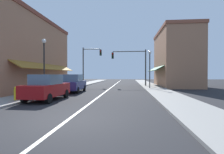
% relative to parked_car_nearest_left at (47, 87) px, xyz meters
% --- Properties ---
extents(ground_plane, '(80.00, 80.00, 0.00)m').
position_rel_parked_car_nearest_left_xyz_m(ground_plane, '(3.24, 12.82, -0.88)').
color(ground_plane, black).
extents(sidewalk_left, '(2.60, 56.00, 0.12)m').
position_rel_parked_car_nearest_left_xyz_m(sidewalk_left, '(-2.26, 12.82, -0.82)').
color(sidewalk_left, gray).
rests_on(sidewalk_left, ground).
extents(sidewalk_right, '(2.60, 56.00, 0.12)m').
position_rel_parked_car_nearest_left_xyz_m(sidewalk_right, '(8.74, 12.82, -0.82)').
color(sidewalk_right, gray).
rests_on(sidewalk_right, ground).
extents(lane_center_stripe, '(0.14, 52.00, 0.01)m').
position_rel_parked_car_nearest_left_xyz_m(lane_center_stripe, '(3.24, 12.82, -0.88)').
color(lane_center_stripe, silver).
rests_on(lane_center_stripe, ground).
extents(storefront_left_block, '(7.13, 14.20, 8.05)m').
position_rel_parked_car_nearest_left_xyz_m(storefront_left_block, '(-6.47, 6.82, 3.15)').
color(storefront_left_block, '#9E6B4C').
rests_on(storefront_left_block, ground).
extents(storefront_right_block, '(6.02, 10.20, 8.21)m').
position_rel_parked_car_nearest_left_xyz_m(storefront_right_block, '(12.39, 14.82, 3.23)').
color(storefront_right_block, '#9E6B4C').
rests_on(storefront_right_block, ground).
extents(parked_car_nearest_left, '(1.87, 4.14, 1.77)m').
position_rel_parked_car_nearest_left_xyz_m(parked_car_nearest_left, '(0.00, 0.00, 0.00)').
color(parked_car_nearest_left, maroon).
rests_on(parked_car_nearest_left, ground).
extents(parked_car_second_left, '(1.88, 4.15, 1.77)m').
position_rel_parked_car_nearest_left_xyz_m(parked_car_second_left, '(0.10, 5.37, 0.00)').
color(parked_car_second_left, navy).
rests_on(parked_car_second_left, ground).
extents(traffic_signal_mast_arm, '(5.05, 0.50, 5.38)m').
position_rel_parked_car_nearest_left_xyz_m(traffic_signal_mast_arm, '(6.25, 14.19, 2.81)').
color(traffic_signal_mast_arm, '#333333').
rests_on(traffic_signal_mast_arm, ground).
extents(traffic_signal_left_corner, '(3.05, 0.50, 5.98)m').
position_rel_parked_car_nearest_left_xyz_m(traffic_signal_left_corner, '(-0.61, 15.35, 3.04)').
color(traffic_signal_left_corner, '#333333').
rests_on(traffic_signal_left_corner, ground).
extents(street_lamp_left_near, '(0.36, 0.36, 4.79)m').
position_rel_parked_car_nearest_left_xyz_m(street_lamp_left_near, '(-1.57, 2.71, 2.35)').
color(street_lamp_left_near, black).
rests_on(street_lamp_left_near, ground).
extents(street_lamp_right_mid, '(0.36, 0.36, 4.61)m').
position_rel_parked_car_nearest_left_xyz_m(street_lamp_right_mid, '(8.12, 9.93, 2.24)').
color(street_lamp_right_mid, black).
rests_on(street_lamp_right_mid, ground).
extents(fire_hydrant, '(0.22, 0.22, 0.87)m').
position_rel_parked_car_nearest_left_xyz_m(fire_hydrant, '(-1.64, -0.96, -0.33)').
color(fire_hydrant, gold).
rests_on(fire_hydrant, ground).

